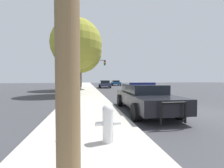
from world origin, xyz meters
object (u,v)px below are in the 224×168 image
at_px(car_background_midblock, 105,84).
at_px(tree_sidewalk_mid, 79,51).
at_px(police_car, 144,97).
at_px(fire_hydrant, 108,122).
at_px(car_background_oncoming, 116,83).
at_px(traffic_cone, 68,126).
at_px(tree_sidewalk_near, 77,44).
at_px(traffic_light, 91,67).

distance_m(car_background_midblock, tree_sidewalk_mid, 8.15).
height_order(police_car, tree_sidewalk_mid, tree_sidewalk_mid).
xyz_separation_m(fire_hydrant, car_background_oncoming, (6.50, 31.46, 0.08)).
xyz_separation_m(car_background_midblock, traffic_cone, (-3.72, -22.70, -0.25)).
relative_size(car_background_midblock, tree_sidewalk_near, 0.58).
height_order(police_car, tree_sidewalk_near, tree_sidewalk_near).
height_order(police_car, car_background_oncoming, police_car).
distance_m(traffic_light, traffic_cone, 23.48).
height_order(tree_sidewalk_mid, tree_sidewalk_near, tree_sidewalk_mid).
distance_m(fire_hydrant, tree_sidewalk_near, 12.13).
bearing_deg(traffic_cone, tree_sidewalk_mid, 91.44).
height_order(tree_sidewalk_mid, traffic_cone, tree_sidewalk_mid).
height_order(car_background_midblock, car_background_oncoming, car_background_midblock).
relative_size(fire_hydrant, tree_sidewalk_mid, 0.10).
height_order(fire_hydrant, car_background_oncoming, car_background_oncoming).
height_order(tree_sidewalk_near, traffic_cone, tree_sidewalk_near).
relative_size(traffic_light, traffic_cone, 7.91).
distance_m(tree_sidewalk_mid, tree_sidewalk_near, 6.66).
height_order(car_background_oncoming, tree_sidewalk_mid, tree_sidewalk_mid).
distance_m(police_car, fire_hydrant, 4.20).
xyz_separation_m(fire_hydrant, tree_sidewalk_mid, (-1.36, 17.90, 4.91)).
distance_m(car_background_midblock, tree_sidewalk_near, 13.12).
bearing_deg(traffic_cone, police_car, 45.07).
distance_m(police_car, car_background_midblock, 19.49).
distance_m(traffic_light, car_background_oncoming, 10.39).
xyz_separation_m(police_car, traffic_light, (-1.77, 20.00, 2.97)).
bearing_deg(police_car, tree_sidewalk_near, -62.91).
xyz_separation_m(tree_sidewalk_mid, tree_sidewalk_near, (0.03, -6.63, -0.64)).
bearing_deg(traffic_light, car_background_oncoming, 52.95).
distance_m(police_car, tree_sidewalk_near, 9.50).
bearing_deg(tree_sidewalk_near, fire_hydrant, -83.27).
bearing_deg(traffic_light, fire_hydrant, -91.24).
bearing_deg(fire_hydrant, tree_sidewalk_near, 96.73).
height_order(car_background_midblock, tree_sidewalk_mid, tree_sidewalk_mid).
bearing_deg(traffic_light, police_car, -84.94).
relative_size(police_car, traffic_light, 1.05).
bearing_deg(fire_hydrant, traffic_light, 88.76).
xyz_separation_m(fire_hydrant, traffic_light, (0.51, 23.52, 3.09)).
xyz_separation_m(car_background_midblock, car_background_oncoming, (3.70, 8.45, -0.02)).
bearing_deg(fire_hydrant, police_car, 57.07).
bearing_deg(traffic_cone, tree_sidewalk_near, 92.14).
xyz_separation_m(traffic_light, car_background_midblock, (2.29, -0.51, -2.99)).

